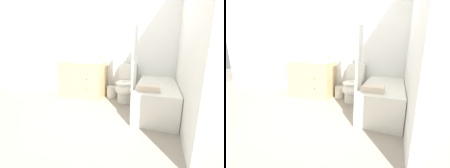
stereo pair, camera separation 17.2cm
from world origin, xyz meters
TOP-DOWN VIEW (x-y plane):
  - ground_plane at (0.00, 0.00)m, footprint 14.00×14.00m
  - wall_back at (-0.01, 1.61)m, footprint 8.00×0.06m
  - wall_right at (1.28, 0.79)m, footprint 0.05×2.58m
  - vanity_cabinet at (-0.74, 1.30)m, footprint 1.02×0.60m
  - sink_faucet at (-0.74, 1.50)m, footprint 0.14×0.12m
  - toilet at (0.27, 1.23)m, footprint 0.39×0.65m
  - bathtub at (0.91, 0.90)m, footprint 0.67×1.36m
  - shower_curtain at (0.56, 0.51)m, footprint 0.01×0.38m
  - wastebasket at (-0.08, 1.38)m, footprint 0.22×0.22m
  - tissue_box at (-0.40, 1.38)m, footprint 0.12×0.12m
  - soap_dispenser at (-0.33, 1.34)m, footprint 0.06×0.06m
  - hand_towel_folded at (-1.11, 1.14)m, footprint 0.21×0.14m
  - bath_towel_folded at (0.80, 0.45)m, footprint 0.30×0.22m

SIDE VIEW (x-z plane):
  - ground_plane at x=0.00m, z-range 0.00..0.00m
  - wastebasket at x=-0.08m, z-range 0.00..0.26m
  - bathtub at x=0.91m, z-range 0.00..0.51m
  - toilet at x=0.27m, z-range -0.05..0.73m
  - vanity_cabinet at x=-0.74m, z-range 0.01..0.84m
  - bath_towel_folded at x=0.80m, z-range 0.51..0.60m
  - hand_towel_folded at x=-1.11m, z-range 0.83..0.89m
  - sink_faucet at x=-0.74m, z-range 0.80..0.93m
  - tissue_box at x=-0.40m, z-range 0.82..0.92m
  - soap_dispenser at x=-0.33m, z-range 0.82..0.97m
  - shower_curtain at x=0.56m, z-range 0.00..1.91m
  - wall_right at x=1.28m, z-range 0.00..2.50m
  - wall_back at x=-0.01m, z-range 0.00..2.50m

